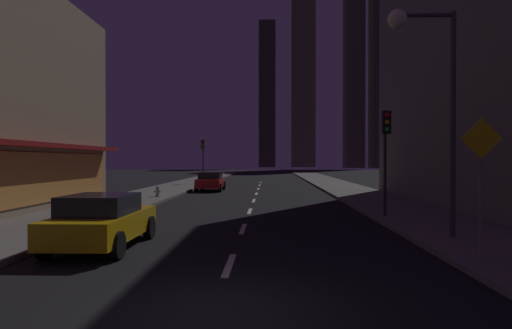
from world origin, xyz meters
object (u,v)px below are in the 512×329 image
object	(u,v)px
traffic_light_far_left	(203,151)
street_lamp_right	(424,67)
car_parked_near	(102,221)
traffic_light_near_right	(386,139)
pedestrian_crossing_sign	(481,176)
fire_hydrant_far_left	(158,191)
car_parked_far	(211,181)

from	to	relation	value
traffic_light_far_left	street_lamp_right	size ratio (longest dim) A/B	0.64
car_parked_near	street_lamp_right	bearing A→B (deg)	7.44
traffic_light_near_right	pedestrian_crossing_sign	world-z (taller)	traffic_light_near_right
fire_hydrant_far_left	street_lamp_right	size ratio (longest dim) A/B	0.10
fire_hydrant_far_left	traffic_light_near_right	world-z (taller)	traffic_light_near_right
car_parked_far	traffic_light_far_left	world-z (taller)	traffic_light_far_left
car_parked_near	fire_hydrant_far_left	size ratio (longest dim) A/B	6.48
street_lamp_right	pedestrian_crossing_sign	bearing A→B (deg)	-85.76
car_parked_far	fire_hydrant_far_left	xyz separation A→B (m)	(-2.30, -7.07, -0.29)
pedestrian_crossing_sign	traffic_light_far_left	bearing A→B (deg)	108.94
fire_hydrant_far_left	car_parked_far	bearing A→B (deg)	71.97
traffic_light_far_left	street_lamp_right	world-z (taller)	street_lamp_right
fire_hydrant_far_left	pedestrian_crossing_sign	world-z (taller)	pedestrian_crossing_sign
fire_hydrant_far_left	traffic_light_near_right	xyz separation A→B (m)	(11.40, -9.05, 2.74)
car_parked_far	street_lamp_right	world-z (taller)	street_lamp_right
traffic_light_near_right	pedestrian_crossing_sign	xyz separation A→B (m)	(0.10, -7.59, -1.18)
fire_hydrant_far_left	traffic_light_far_left	world-z (taller)	traffic_light_far_left
car_parked_far	traffic_light_far_left	distance (m)	9.17
car_parked_near	traffic_light_far_left	world-z (taller)	traffic_light_far_left
car_parked_near	car_parked_far	bearing A→B (deg)	90.00
fire_hydrant_far_left	street_lamp_right	distance (m)	18.32
car_parked_far	traffic_light_far_left	xyz separation A→B (m)	(-1.90, 8.63, 2.45)
car_parked_near	car_parked_far	world-z (taller)	same
car_parked_near	traffic_light_near_right	world-z (taller)	traffic_light_near_right
pedestrian_crossing_sign	street_lamp_right	bearing A→B (deg)	94.24
fire_hydrant_far_left	traffic_light_far_left	bearing A→B (deg)	88.54
fire_hydrant_far_left	pedestrian_crossing_sign	size ratio (longest dim) A/B	0.21
car_parked_far	street_lamp_right	distance (m)	23.02
fire_hydrant_far_left	traffic_light_far_left	xyz separation A→B (m)	(0.40, 15.69, 2.74)
traffic_light_near_right	street_lamp_right	xyz separation A→B (m)	(-0.12, -4.62, 1.87)
car_parked_far	fire_hydrant_far_left	distance (m)	7.44
street_lamp_right	pedestrian_crossing_sign	world-z (taller)	street_lamp_right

